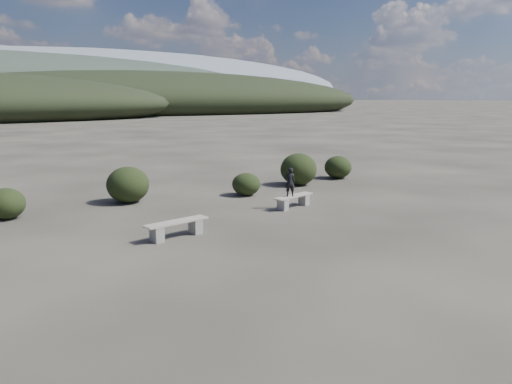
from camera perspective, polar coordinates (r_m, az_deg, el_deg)
ground at (r=12.38m, az=9.67°, el=-7.48°), size 1200.00×1200.00×0.00m
bench_left at (r=14.05m, az=-9.05°, el=-4.02°), size 1.95×0.77×0.48m
bench_right at (r=17.68m, az=4.32°, el=-0.94°), size 1.79×0.83×0.44m
seated_person at (r=17.39m, az=3.90°, el=1.14°), size 0.43×0.36×1.01m
shrub_b at (r=19.03m, az=-14.44°, el=0.81°), size 1.56×1.56×1.34m
shrub_c at (r=19.82m, az=-1.12°, el=0.90°), size 1.13×1.13×0.90m
shrub_d at (r=22.23m, az=4.89°, el=2.61°), size 1.62×1.62×1.42m
shrub_e at (r=24.31m, az=9.35°, el=2.81°), size 1.30×1.30×1.08m
shrub_f at (r=17.83m, az=-26.68°, el=-1.20°), size 1.19×1.19×1.00m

